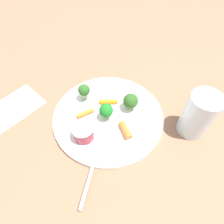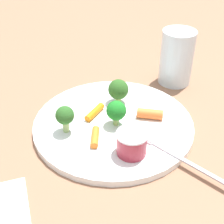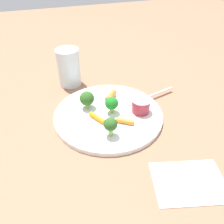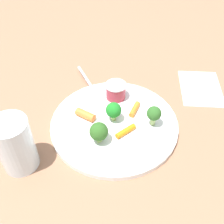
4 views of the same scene
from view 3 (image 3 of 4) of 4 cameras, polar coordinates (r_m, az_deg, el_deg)
The scene contains 12 objects.
ground_plane at distance 0.60m, azimuth -0.89°, elevation -1.13°, with size 2.40×2.40×0.00m, color #8F6349.
plate at distance 0.60m, azimuth -0.89°, elevation -0.68°, with size 0.28×0.28×0.01m, color white.
sauce_cup at distance 0.60m, azimuth 7.18°, elevation 1.66°, with size 0.05×0.05×0.04m.
broccoli_floret_0 at distance 0.59m, azimuth -0.19°, elevation 2.32°, with size 0.03×0.03×0.05m.
broccoli_floret_1 at distance 0.60m, azimuth -6.24°, elevation 3.31°, with size 0.04×0.04×0.05m.
broccoli_floret_2 at distance 0.51m, azimuth -0.37°, elevation -3.20°, with size 0.03×0.03×0.05m.
carrot_stick_0 at distance 0.56m, azimuth 3.22°, elevation -2.32°, with size 0.01×0.01×0.04m, color orange.
carrot_stick_1 at distance 0.57m, azimuth -3.70°, elevation -1.46°, with size 0.01×0.01×0.05m, color orange.
carrot_stick_2 at distance 0.65m, azimuth -0.31°, elevation 3.97°, with size 0.02×0.02×0.05m, color orange.
fork at distance 0.67m, azimuth 9.32°, elevation 3.88°, with size 0.16×0.05×0.00m.
drinking_glass at distance 0.73m, azimuth -10.65°, elevation 10.80°, with size 0.07×0.07×0.12m, color silver.
napkin at distance 0.49m, azimuth 18.60°, elevation -16.06°, with size 0.14×0.10×0.00m, color white.
Camera 3 is at (0.14, 0.45, 0.38)m, focal length 36.87 mm.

